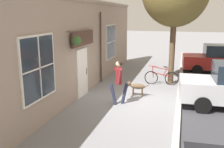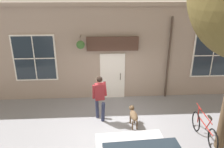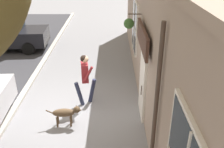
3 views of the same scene
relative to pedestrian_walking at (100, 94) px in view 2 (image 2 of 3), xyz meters
The scene contains 5 objects.
ground_plane 1.28m from the pedestrian_walking, 59.83° to the left, with size 90.00×90.00×0.00m, color gray.
storefront_facade 2.33m from the pedestrian_walking, 163.00° to the left, with size 0.95×18.00×4.22m.
pedestrian_walking is the anchor object (origin of this frame).
dog_on_leash 1.45m from the pedestrian_walking, 68.16° to the left, with size 1.07×0.30×0.67m.
leaning_bicycle 3.76m from the pedestrian_walking, 68.17° to the left, with size 1.74×0.19×1.00m.
Camera 2 is at (6.93, -0.56, 4.65)m, focal length 35.00 mm.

